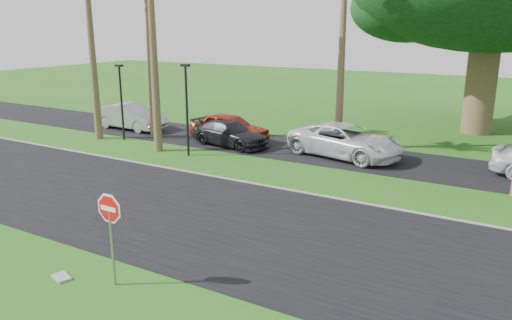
{
  "coord_description": "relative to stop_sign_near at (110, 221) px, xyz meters",
  "views": [
    {
      "loc": [
        9.51,
        -11.2,
        6.51
      ],
      "look_at": [
        0.79,
        3.75,
        1.8
      ],
      "focal_mm": 35.0,
      "sensor_mm": 36.0,
      "label": 1
    }
  ],
  "objects": [
    {
      "name": "road",
      "position": [
        -0.5,
        5.0,
        -1.76
      ],
      "size": [
        120.0,
        8.0,
        0.02
      ],
      "primitive_type": "cube",
      "color": "black",
      "rests_on": "ground"
    },
    {
      "name": "streetlight_right",
      "position": [
        -6.5,
        11.5,
        0.88
      ],
      "size": [
        0.45,
        0.25,
        4.64
      ],
      "color": "black",
      "rests_on": "ground"
    },
    {
      "name": "utility_slab",
      "position": [
        -1.48,
        -0.48,
        -1.74
      ],
      "size": [
        0.63,
        0.5,
        0.06
      ],
      "primitive_type": "cube",
      "rotation": [
        0.0,
        0.0,
        -0.31
      ],
      "color": "gray",
      "rests_on": "ground"
    },
    {
      "name": "car_dark",
      "position": [
        -5.82,
        14.38,
        -1.09
      ],
      "size": [
        4.95,
        2.65,
        1.36
      ],
      "primitive_type": "imported",
      "rotation": [
        0.0,
        0.0,
        1.41
      ],
      "color": "black",
      "rests_on": "ground"
    },
    {
      "name": "ground",
      "position": [
        -0.5,
        3.0,
        -1.77
      ],
      "size": [
        120.0,
        120.0,
        0.0
      ],
      "primitive_type": "plane",
      "color": "#265A16",
      "rests_on": "ground"
    },
    {
      "name": "parking_strip",
      "position": [
        -0.5,
        15.5,
        -1.76
      ],
      "size": [
        120.0,
        5.0,
        0.02
      ],
      "primitive_type": "cube",
      "color": "black",
      "rests_on": "ground"
    },
    {
      "name": "car_red",
      "position": [
        -6.37,
        15.19,
        -0.97
      ],
      "size": [
        4.79,
        2.04,
        1.62
      ],
      "primitive_type": "imported",
      "rotation": [
        0.0,
        0.0,
        1.54
      ],
      "color": "maroon",
      "rests_on": "ground"
    },
    {
      "name": "streetlight_left",
      "position": [
        -12.0,
        12.5,
        0.72
      ],
      "size": [
        0.45,
        0.25,
        4.34
      ],
      "color": "black",
      "rests_on": "ground"
    },
    {
      "name": "curb",
      "position": [
        -0.5,
        9.05,
        -1.74
      ],
      "size": [
        120.0,
        0.12,
        0.06
      ],
      "primitive_type": "cube",
      "color": "gray",
      "rests_on": "ground"
    },
    {
      "name": "stop_sign_near",
      "position": [
        0.0,
        0.0,
        0.0
      ],
      "size": [
        1.05,
        0.07,
        2.62
      ],
      "color": "gray",
      "rests_on": "ground"
    },
    {
      "name": "car_minivan",
      "position": [
        0.55,
        15.27,
        -0.95
      ],
      "size": [
        6.35,
        3.88,
        1.64
      ],
      "primitive_type": "imported",
      "rotation": [
        0.0,
        0.0,
        1.36
      ],
      "color": "silver",
      "rests_on": "ground"
    },
    {
      "name": "car_silver",
      "position": [
        -13.81,
        14.98,
        -0.97
      ],
      "size": [
        4.91,
        1.83,
        1.6
      ],
      "primitive_type": "imported",
      "rotation": [
        0.0,
        0.0,
        1.54
      ],
      "color": "#9FA2A6",
      "rests_on": "ground"
    }
  ]
}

